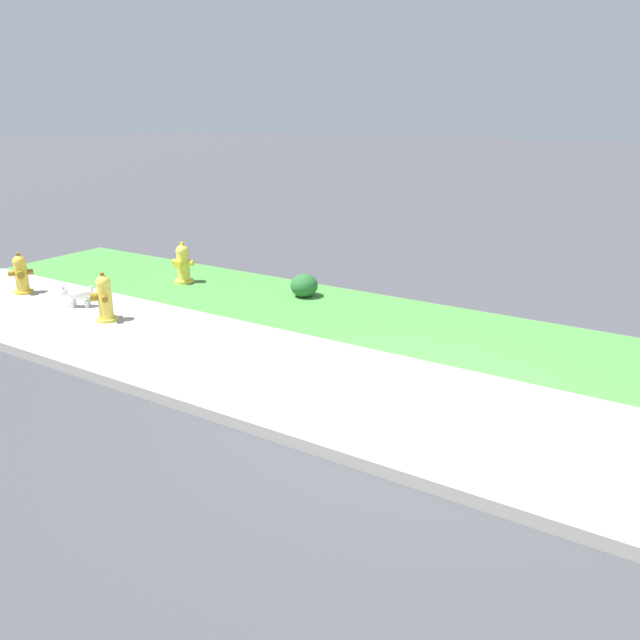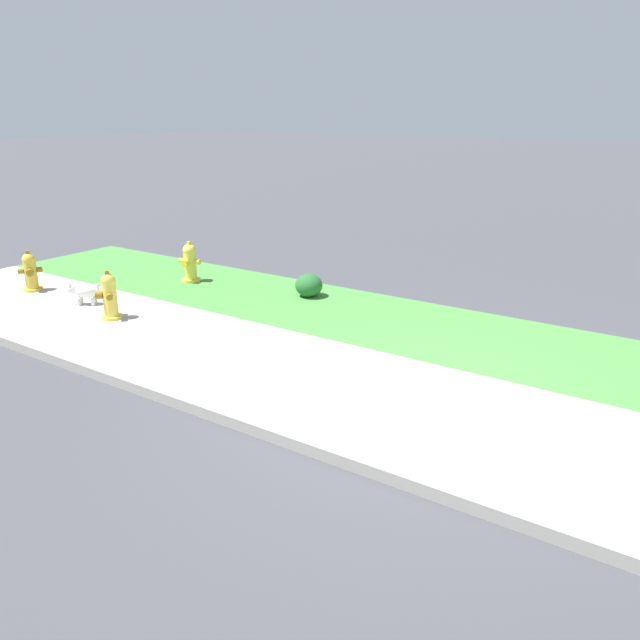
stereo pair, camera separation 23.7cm
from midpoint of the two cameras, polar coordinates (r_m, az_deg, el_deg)
ground_plane at (r=6.54m, az=7.17°, el=-7.77°), size 120.00×120.00×0.00m
sidewalk_pavement at (r=6.54m, az=7.18°, el=-7.73°), size 18.00×2.37×0.01m
grass_verge at (r=8.54m, az=13.85°, el=-1.65°), size 18.00×2.28×0.01m
street_curb at (r=5.52m, az=1.45°, el=-12.27°), size 18.00×0.16×0.12m
fire_hydrant_at_driveway at (r=11.41m, az=-26.19°, el=3.76°), size 0.35×0.36×0.69m
fire_hydrant_near_corner at (r=11.19m, az=-13.01°, el=5.05°), size 0.41×0.38×0.72m
fire_hydrant_by_grass_verge at (r=9.43m, az=-19.79°, el=1.89°), size 0.35×0.35×0.72m
small_white_dog at (r=10.28m, az=-22.02°, el=2.27°), size 0.46×0.38×0.41m
shrub_bush_far_verge at (r=10.11m, az=-2.13°, el=3.17°), size 0.44×0.44×0.38m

